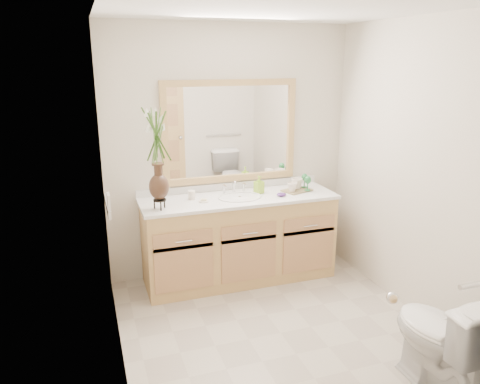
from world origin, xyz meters
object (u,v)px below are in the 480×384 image
object	(u,v)px
soap_bottle	(259,185)
tray	(297,190)
toilet	(442,340)
flower_vase	(157,144)
tumbler	(192,195)

from	to	relation	value
soap_bottle	tray	distance (m)	0.39
toilet	soap_bottle	distance (m)	2.12
toilet	flower_vase	size ratio (longest dim) A/B	0.90
flower_vase	tray	distance (m)	1.47
tumbler	soap_bottle	distance (m)	0.66
tumbler	soap_bottle	bearing A→B (deg)	-0.07
tumbler	tray	bearing A→B (deg)	-3.14
flower_vase	soap_bottle	distance (m)	1.11
soap_bottle	tray	world-z (taller)	soap_bottle
toilet	flower_vase	world-z (taller)	flower_vase
tumbler	flower_vase	bearing A→B (deg)	-149.80
toilet	soap_bottle	bearing A→B (deg)	-76.55
flower_vase	soap_bottle	size ratio (longest dim) A/B	5.46
flower_vase	tray	bearing A→B (deg)	5.50
tumbler	toilet	bearing A→B (deg)	-60.36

